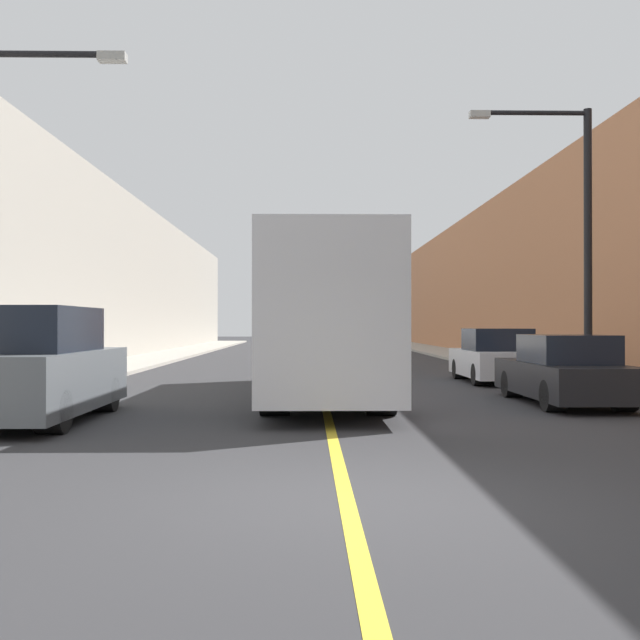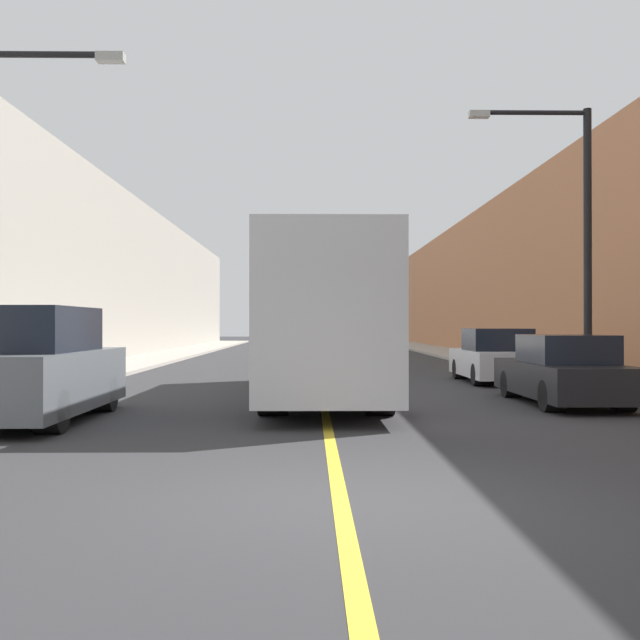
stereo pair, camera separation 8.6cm
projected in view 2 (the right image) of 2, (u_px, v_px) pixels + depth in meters
ground_plane at (341, 502)px, 7.08m from camera, size 200.00×200.00×0.00m
sidewalk_left at (160, 357)px, 36.97m from camera, size 2.83×72.00×0.12m
sidewalk_right at (470, 357)px, 37.18m from camera, size 2.83×72.00×0.12m
building_row_left at (91, 276)px, 36.95m from camera, size 4.00×72.00×8.18m
building_row_right at (538, 276)px, 37.25m from camera, size 4.00×72.00×8.18m
road_center_line at (316, 359)px, 37.08m from camera, size 0.16×72.00×0.01m
bus at (323, 318)px, 17.33m from camera, size 2.50×11.25×3.42m
parked_suv_left at (34, 369)px, 12.89m from camera, size 1.95×4.75×1.98m
car_right_near at (563, 373)px, 15.73m from camera, size 1.75×4.63×1.47m
car_right_mid at (496, 358)px, 21.76m from camera, size 1.89×4.33×1.57m
street_lamp_right at (575, 225)px, 18.45m from camera, size 3.04×0.24×6.90m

